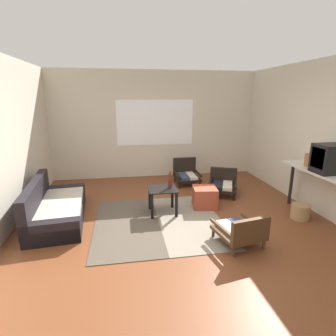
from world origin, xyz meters
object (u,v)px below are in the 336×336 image
at_px(armchair_striped_foreground, 241,230).
at_px(console_shelf, 319,176).
at_px(crt_television, 330,159).
at_px(ottoman_orange, 205,197).
at_px(armchair_by_window, 186,173).
at_px(wicker_basket, 300,212).
at_px(couch, 54,208).
at_px(armchair_corner, 223,183).
at_px(clay_vase, 311,159).
at_px(glass_bottle, 170,181).
at_px(coffee_table, 163,194).

distance_m(armchair_striped_foreground, console_shelf, 1.81).
xyz_separation_m(console_shelf, crt_television, (-0.00, -0.18, 0.33)).
bearing_deg(ottoman_orange, armchair_by_window, 90.32).
distance_m(crt_television, wicker_basket, 1.03).
bearing_deg(wicker_basket, armchair_by_window, 123.45).
relative_size(couch, wicker_basket, 5.99).
xyz_separation_m(ottoman_orange, crt_television, (1.70, -0.98, 0.91)).
height_order(armchair_corner, clay_vase, clay_vase).
height_order(armchair_by_window, clay_vase, clay_vase).
bearing_deg(ottoman_orange, wicker_basket, -27.35).
bearing_deg(couch, wicker_basket, -8.86).
xyz_separation_m(ottoman_orange, clay_vase, (1.71, -0.56, 0.80)).
relative_size(ottoman_orange, wicker_basket, 1.41).
height_order(crt_television, glass_bottle, crt_television).
xyz_separation_m(console_shelf, wicker_basket, (-0.22, 0.04, -0.65)).
xyz_separation_m(armchair_striped_foreground, glass_bottle, (-0.78, 1.29, 0.37)).
distance_m(couch, armchair_corner, 3.38).
distance_m(armchair_corner, console_shelf, 1.89).
bearing_deg(wicker_basket, crt_television, -44.13).
xyz_separation_m(crt_television, clay_vase, (0.00, 0.42, -0.11)).
bearing_deg(armchair_striped_foreground, armchair_corner, 76.02).
distance_m(console_shelf, wicker_basket, 0.69).
relative_size(coffee_table, ottoman_orange, 1.16).
height_order(armchair_corner, wicker_basket, armchair_corner).
relative_size(armchair_corner, clay_vase, 2.36).
bearing_deg(clay_vase, coffee_table, 170.73).
relative_size(couch, armchair_corner, 2.30).
relative_size(couch, armchair_striped_foreground, 2.63).
bearing_deg(clay_vase, crt_television, -90.43).
xyz_separation_m(ottoman_orange, wicker_basket, (1.48, -0.77, -0.07)).
height_order(couch, ottoman_orange, couch).
relative_size(armchair_striped_foreground, ottoman_orange, 1.62).
bearing_deg(glass_bottle, ottoman_orange, 9.73).
height_order(armchair_by_window, armchair_corner, armchair_by_window).
xyz_separation_m(couch, armchair_by_window, (2.68, 1.61, 0.04)).
bearing_deg(armchair_corner, glass_bottle, -149.97).
height_order(armchair_by_window, glass_bottle, glass_bottle).
height_order(couch, wicker_basket, couch).
bearing_deg(armchair_striped_foreground, crt_television, 14.81).
xyz_separation_m(armchair_corner, glass_bottle, (-1.29, -0.75, 0.36)).
xyz_separation_m(clay_vase, wicker_basket, (-0.22, -0.21, -0.87)).
bearing_deg(crt_television, wicker_basket, 135.87).
distance_m(glass_bottle, wicker_basket, 2.32).
relative_size(armchair_striped_foreground, wicker_basket, 2.28).
bearing_deg(armchair_by_window, ottoman_orange, -89.68).
bearing_deg(console_shelf, glass_bottle, 164.04).
xyz_separation_m(armchair_corner, wicker_basket, (0.88, -1.40, -0.11)).
height_order(coffee_table, armchair_striped_foreground, armchair_striped_foreground).
relative_size(coffee_table, crt_television, 1.10).
xyz_separation_m(armchair_striped_foreground, crt_television, (1.61, 0.43, 0.88)).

